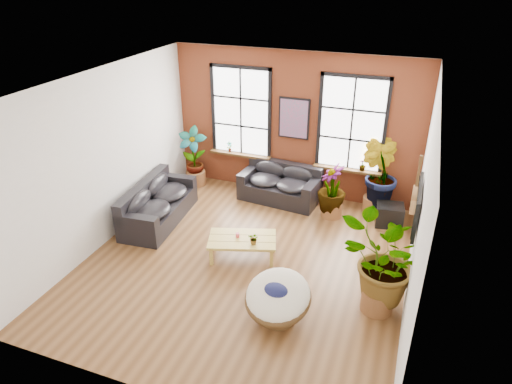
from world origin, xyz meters
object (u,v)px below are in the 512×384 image
sofa_back (281,184)px  sofa_left (157,204)px  coffee_table (242,240)px  papasan_chair (278,298)px

sofa_back → sofa_left: (-2.30, -1.94, 0.00)m
sofa_back → sofa_left: bearing=-134.0°
sofa_left → coffee_table: size_ratio=1.56×
sofa_back → papasan_chair: bearing=-67.3°
coffee_table → papasan_chair: size_ratio=1.20×
sofa_back → papasan_chair: size_ratio=1.61×
sofa_back → coffee_table: bearing=-83.4°
coffee_table → papasan_chair: papasan_chair is taller
sofa_back → coffee_table: sofa_back is taller
sofa_back → sofa_left: size_ratio=0.86×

